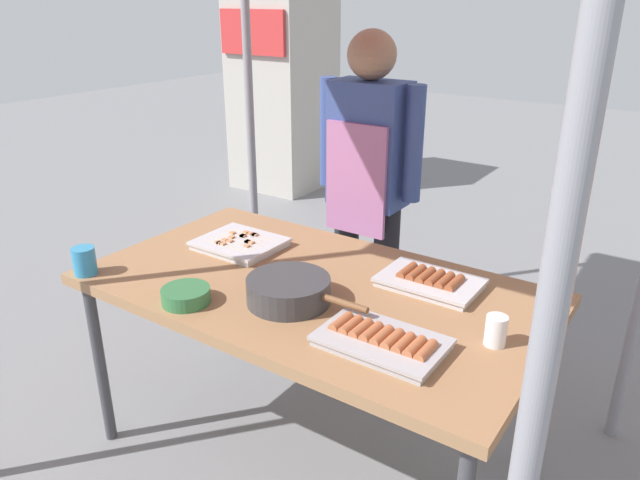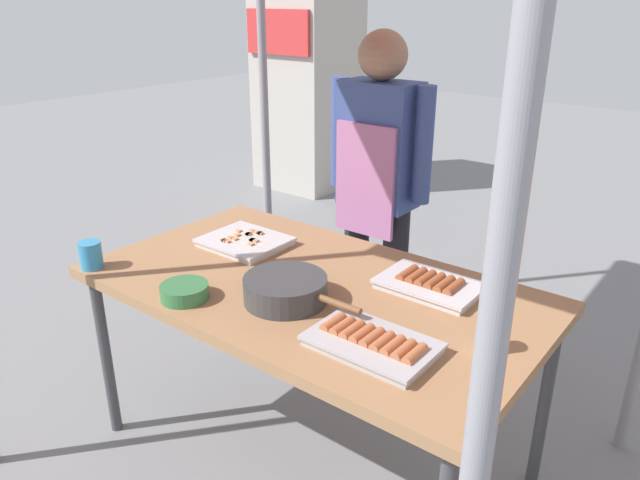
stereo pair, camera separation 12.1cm
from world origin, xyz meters
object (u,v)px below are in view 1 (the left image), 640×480
Objects in this scene: condiment_bowl at (186,296)px; drink_cup_near_edge at (496,331)px; tray_pork_links at (382,341)px; neighbor_stall_left at (283,91)px; drink_cup_by_wok at (84,261)px; cooking_wok at (289,289)px; tray_meat_skewers at (240,243)px; stall_table at (312,297)px; vendor_woman at (368,176)px; tray_grilled_sausages at (430,281)px.

condiment_bowl is 1.76× the size of drink_cup_near_edge.
neighbor_stall_left is (-2.74, 3.08, 0.11)m from tray_pork_links.
drink_cup_by_wok is (-1.12, -0.18, 0.03)m from tray_pork_links.
drink_cup_near_edge is (0.65, 0.13, -0.00)m from cooking_wok.
cooking_wok is at bearing -30.06° from tray_meat_skewers.
stall_table is 0.44m from condiment_bowl.
drink_cup_by_wok is at bearing -173.71° from condiment_bowl.
tray_pork_links is at bearing -48.38° from neighbor_stall_left.
stall_table is 0.67m from drink_cup_near_edge.
cooking_wok is 4.78× the size of drink_cup_near_edge.
vendor_woman is at bearing 66.92° from drink_cup_by_wok.
tray_pork_links is at bearing 122.39° from vendor_woman.
stall_table is 4.68× the size of tray_grilled_sausages.
drink_cup_near_edge reaches higher than stall_table.
drink_cup_by_wok is at bearing -161.61° from cooking_wok.
tray_pork_links is 1.14m from drink_cup_by_wok.
tray_pork_links is 0.67m from condiment_bowl.
neighbor_stall_left is at bearing 129.26° from stall_table.
cooking_wok is 0.78m from drink_cup_by_wok.
vendor_woman is (-0.23, 0.77, 0.22)m from stall_table.
drink_cup_near_edge is at bearing -43.86° from neighbor_stall_left.
tray_pork_links is at bearing -83.46° from tray_grilled_sausages.
drink_cup_by_wok is at bearing -150.43° from tray_grilled_sausages.
tray_pork_links is 3.55× the size of drink_cup_by_wok.
drink_cup_by_wok reaches higher than cooking_wok.
neighbor_stall_left reaches higher than tray_pork_links.
drink_cup_near_edge is at bearing 15.12° from drink_cup_by_wok.
cooking_wok is at bearing -132.64° from tray_grilled_sausages.
drink_cup_near_edge is at bearing 19.28° from condiment_bowl.
stall_table is 0.45m from tray_meat_skewers.
drink_cup_by_wok is at bearing 66.92° from vendor_woman.
tray_meat_skewers is at bearing 158.52° from tray_pork_links.
drink_cup_near_edge is 1.44m from drink_cup_by_wok.
tray_pork_links is 4.12m from neighbor_stall_left.
tray_pork_links is at bearing 10.72° from condiment_bowl.
tray_grilled_sausages reaches higher than stall_table.
cooking_wok is 0.34m from condiment_bowl.
neighbor_stall_left reaches higher than drink_cup_near_edge.
cooking_wok is at bearing 18.39° from drink_cup_by_wok.
vendor_woman reaches higher than drink_cup_by_wok.
tray_meat_skewers is 0.89m from tray_pork_links.
drink_cup_near_edge is at bearing -1.82° from stall_table.
stall_table is at bearing -148.53° from tray_grilled_sausages.
vendor_woman is (0.50, 1.16, 0.12)m from drink_cup_by_wok.
tray_meat_skewers is (-0.43, 0.11, 0.07)m from stall_table.
drink_cup_by_wok is (-1.39, -0.37, 0.01)m from drink_cup_near_edge.
vendor_woman is (-0.89, 0.79, 0.12)m from drink_cup_near_edge.
drink_cup_near_edge is (1.09, -0.13, 0.03)m from tray_meat_skewers.
condiment_bowl is 1.58× the size of drink_cup_by_wok.
vendor_woman reaches higher than tray_pork_links.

